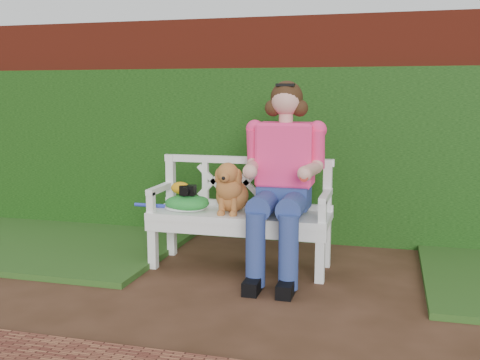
# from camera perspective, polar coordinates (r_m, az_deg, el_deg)

# --- Properties ---
(ground) EXTENTS (60.00, 60.00, 0.00)m
(ground) POSITION_cam_1_polar(r_m,az_deg,el_deg) (4.12, 2.80, -11.97)
(ground) COLOR #352012
(brick_wall) EXTENTS (10.00, 0.30, 2.20)m
(brick_wall) POSITION_cam_1_polar(r_m,az_deg,el_deg) (5.74, 6.95, 5.16)
(brick_wall) COLOR maroon
(brick_wall) RESTS_ON ground
(ivy_hedge) EXTENTS (10.00, 0.18, 1.70)m
(ivy_hedge) POSITION_cam_1_polar(r_m,az_deg,el_deg) (5.54, 6.57, 2.44)
(ivy_hedge) COLOR #285E19
(ivy_hedge) RESTS_ON ground
(grass_left) EXTENTS (2.60, 2.00, 0.05)m
(grass_left) POSITION_cam_1_polar(r_m,az_deg,el_deg) (5.85, -18.93, -5.88)
(grass_left) COLOR #20481A
(grass_left) RESTS_ON ground
(garden_bench) EXTENTS (1.60, 0.65, 0.48)m
(garden_bench) POSITION_cam_1_polar(r_m,az_deg,el_deg) (4.75, 0.00, -6.09)
(garden_bench) COLOR white
(garden_bench) RESTS_ON ground
(seated_woman) EXTENTS (0.70, 0.93, 1.61)m
(seated_woman) POSITION_cam_1_polar(r_m,az_deg,el_deg) (4.53, 4.49, 0.48)
(seated_woman) COLOR #EE3B60
(seated_woman) RESTS_ON ground
(dog) EXTENTS (0.31, 0.41, 0.44)m
(dog) POSITION_cam_1_polar(r_m,az_deg,el_deg) (4.63, -0.89, -0.68)
(dog) COLOR #955633
(dog) RESTS_ON garden_bench
(tennis_racket) EXTENTS (0.68, 0.29, 0.03)m
(tennis_racket) POSITION_cam_1_polar(r_m,az_deg,el_deg) (4.83, -5.95, -2.75)
(tennis_racket) COLOR beige
(tennis_racket) RESTS_ON garden_bench
(green_bag) EXTENTS (0.44, 0.37, 0.13)m
(green_bag) POSITION_cam_1_polar(r_m,az_deg,el_deg) (4.78, -5.41, -2.28)
(green_bag) COLOR #21702B
(green_bag) RESTS_ON garden_bench
(camera_item) EXTENTS (0.13, 0.10, 0.08)m
(camera_item) POSITION_cam_1_polar(r_m,az_deg,el_deg) (4.75, -5.32, -1.03)
(camera_item) COLOR black
(camera_item) RESTS_ON green_bag
(baseball_glove) EXTENTS (0.20, 0.18, 0.10)m
(baseball_glove) POSITION_cam_1_polar(r_m,az_deg,el_deg) (4.80, -6.06, -0.81)
(baseball_glove) COLOR orange
(baseball_glove) RESTS_ON green_bag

